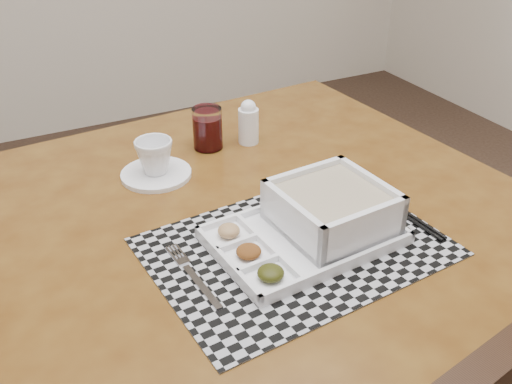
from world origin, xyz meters
TOP-DOWN VIEW (x-y plane):
  - dining_table at (0.26, 0.16)m, footprint 1.13×1.13m
  - placemat at (0.26, 0.03)m, footprint 0.52×0.39m
  - serving_tray at (0.32, 0.04)m, footprint 0.34×0.24m
  - fork at (0.07, 0.04)m, footprint 0.03×0.19m
  - spoon at (0.46, 0.11)m, footprint 0.04×0.18m
  - chopsticks at (0.49, 0.04)m, footprint 0.04×0.24m
  - saucer at (0.13, 0.39)m, footprint 0.15×0.15m
  - cup at (0.13, 0.39)m, footprint 0.11×0.11m
  - juice_glass at (0.28, 0.46)m, footprint 0.07×0.07m
  - creamer_bottle at (0.37, 0.44)m, footprint 0.05×0.05m

SIDE VIEW (x-z plane):
  - dining_table at x=0.26m, z-range 0.31..1.10m
  - placemat at x=0.26m, z-range 0.79..0.79m
  - fork at x=0.07m, z-range 0.79..0.80m
  - saucer at x=0.13m, z-range 0.79..0.80m
  - spoon at x=0.46m, z-range 0.79..0.80m
  - chopsticks at x=0.49m, z-range 0.79..0.80m
  - serving_tray at x=0.32m, z-range 0.78..0.87m
  - juice_glass at x=0.28m, z-range 0.79..0.88m
  - cup at x=0.13m, z-range 0.80..0.87m
  - creamer_bottle at x=0.37m, z-range 0.79..0.89m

